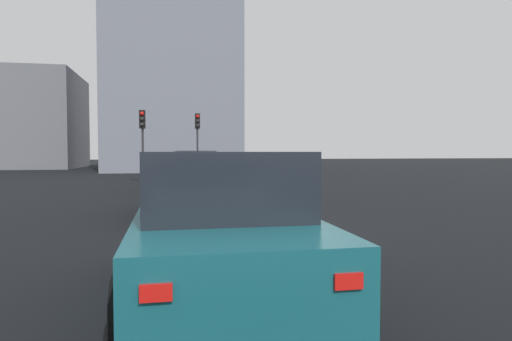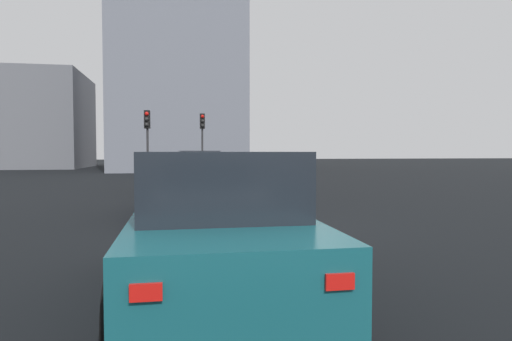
% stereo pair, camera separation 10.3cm
% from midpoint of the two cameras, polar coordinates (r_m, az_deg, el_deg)
% --- Properties ---
extents(ground_plane, '(160.00, 160.00, 0.20)m').
position_cam_midpoint_polar(ground_plane, '(9.67, 3.71, -7.65)').
color(ground_plane, black).
extents(car_black_right_lead, '(4.47, 2.07, 1.61)m').
position_cam_midpoint_polar(car_black_right_lead, '(18.32, -7.23, -0.13)').
color(car_black_right_lead, black).
rests_on(car_black_right_lead, ground_plane).
extents(car_navy_right_second, '(4.45, 2.02, 1.57)m').
position_cam_midpoint_polar(car_navy_right_second, '(11.59, -7.93, -1.73)').
color(car_navy_right_second, '#141E4C').
rests_on(car_navy_right_second, ground_plane).
extents(car_teal_right_third, '(4.14, 1.98, 1.59)m').
position_cam_midpoint_polar(car_teal_right_third, '(4.90, -4.39, -7.36)').
color(car_teal_right_third, '#19606B').
rests_on(car_teal_right_third, ground_plane).
extents(traffic_light_near_left, '(0.32, 0.29, 3.82)m').
position_cam_midpoint_polar(traffic_light_near_left, '(26.86, -6.73, 4.94)').
color(traffic_light_near_left, '#2D2D30').
rests_on(traffic_light_near_left, ground_plane).
extents(traffic_light_near_right, '(0.32, 0.30, 3.61)m').
position_cam_midpoint_polar(traffic_light_near_right, '(22.84, -13.55, 4.95)').
color(traffic_light_near_right, '#2D2D30').
rests_on(traffic_light_near_right, ground_plane).
extents(building_facade_left, '(11.31, 10.54, 16.57)m').
position_cam_midpoint_polar(building_facade_left, '(39.57, -9.84, 12.17)').
color(building_facade_left, gray).
rests_on(building_facade_left, ground_plane).
extents(building_facade_center, '(11.15, 10.18, 9.00)m').
position_cam_midpoint_polar(building_facade_center, '(48.60, -26.69, 5.64)').
color(building_facade_center, slate).
rests_on(building_facade_center, ground_plane).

